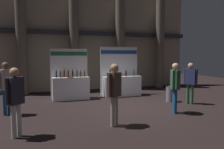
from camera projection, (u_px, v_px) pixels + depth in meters
name	position (u px, v px, depth m)	size (l,w,h in m)	color
ground_plane	(128.00, 107.00, 8.61)	(24.00, 24.00, 0.00)	black
hall_colonnade	(96.00, 40.00, 12.77)	(11.66, 1.04, 5.85)	tan
exhibitor_booth_0	(71.00, 86.00, 10.01)	(1.69, 0.72, 2.28)	white
exhibitor_booth_1	(121.00, 84.00, 10.88)	(1.95, 0.66, 2.40)	white
trash_bin	(170.00, 94.00, 9.50)	(0.36, 0.36, 0.67)	slate
visitor_0	(15.00, 96.00, 5.34)	(0.42, 0.41, 1.71)	silver
visitor_1	(6.00, 84.00, 7.35)	(0.47, 0.37, 1.77)	navy
visitor_2	(114.00, 89.00, 6.20)	(0.47, 0.43, 1.76)	#ADA393
visitor_3	(190.00, 80.00, 9.03)	(0.41, 0.46, 1.68)	#33563D
visitor_4	(175.00, 83.00, 7.59)	(0.39, 0.52, 1.73)	navy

